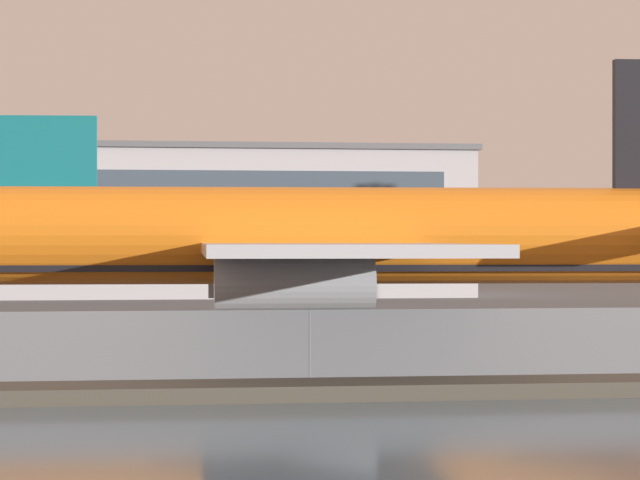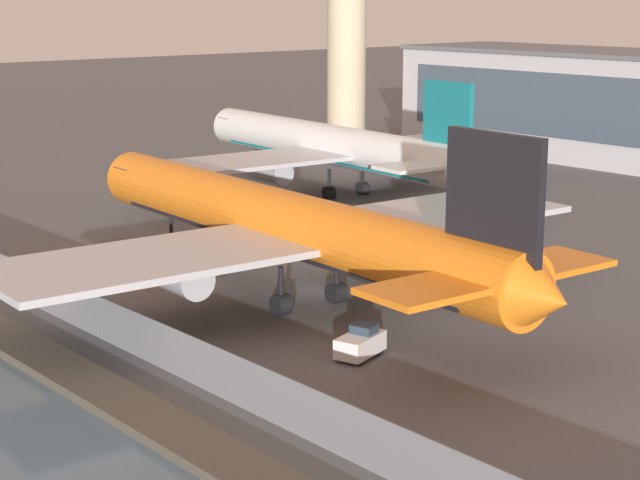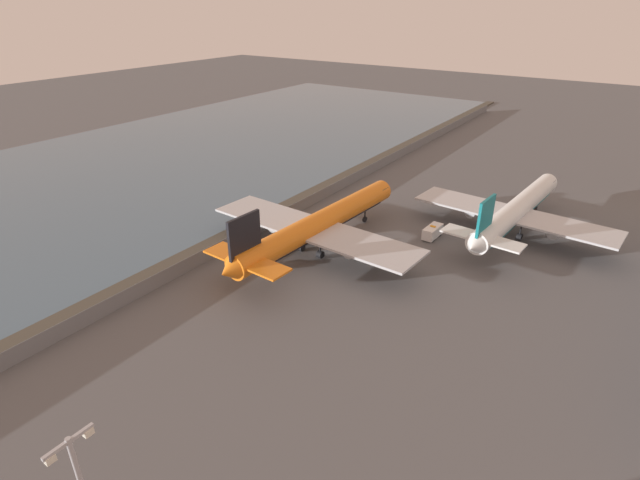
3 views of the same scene
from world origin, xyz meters
TOP-DOWN VIEW (x-y plane):
  - ground_plane at (0.00, 0.00)m, footprint 500.00×500.00m
  - shoreline_seawall at (0.00, -20.50)m, footprint 320.00×3.00m
  - perimeter_fence at (0.00, -16.00)m, footprint 280.00×0.10m
  - cargo_jet_orange at (0.46, -2.51)m, footprint 48.04×41.59m
  - baggage_tug at (11.94, -6.57)m, footprint 2.50×3.54m
  - terminal_building at (-13.01, 65.85)m, footprint 75.48×17.33m

SIDE VIEW (x-z plane):
  - ground_plane at x=0.00m, z-range 0.00..0.00m
  - shoreline_seawall at x=0.00m, z-range 0.00..0.50m
  - baggage_tug at x=11.94m, z-range -0.09..1.71m
  - perimeter_fence at x=0.00m, z-range 0.00..2.56m
  - cargo_jet_orange at x=0.46m, z-range -1.54..11.48m
  - terminal_building at x=-13.01m, z-range 0.01..13.09m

